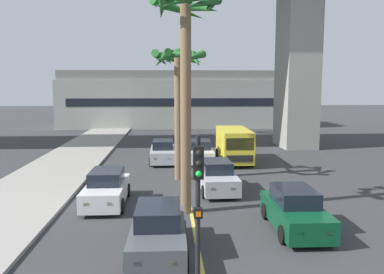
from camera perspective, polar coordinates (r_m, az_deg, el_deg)
The scene contains 15 objects.
sidewalk_left at distance 19.58m, azimuth -24.78°, elevation -8.90°, with size 4.80×80.00×0.15m, color #9E9991.
lane_stripe_center at distance 26.07m, azimuth -1.36°, elevation -4.44°, with size 0.14×56.00×0.01m, color #DBCC4C.
pier_building_backdrop at distance 53.04m, azimuth -2.52°, elevation 5.48°, with size 29.88×8.04×7.36m.
car_queue_front at distance 27.79m, azimuth -4.27°, elevation -2.23°, with size 1.87×4.12×1.56m.
car_queue_second at distance 12.90m, azimuth -4.93°, elevation -13.59°, with size 1.87×4.12×1.56m.
car_queue_third at distance 18.34m, azimuth -12.33°, elevation -7.38°, with size 1.85×4.11×1.56m.
car_queue_fourth at distance 15.38m, azimuth 14.75°, elevation -10.33°, with size 1.87×4.12×1.56m.
car_queue_fifth at distance 27.75m, azimuth 1.24°, elevation -2.22°, with size 1.94×4.15×1.56m.
car_queue_sixth at distance 20.23m, azimuth 3.65°, elevation -5.84°, with size 1.92×4.14×1.56m.
delivery_van at distance 27.82m, azimuth 6.11°, elevation -1.06°, with size 2.23×5.28×2.36m.
traffic_light_median_near at distance 9.25m, azimuth 0.89°, elevation -9.05°, with size 0.24×0.37×4.20m.
palm_tree_near_median at distance 33.72m, azimuth -1.68°, elevation 9.83°, with size 3.52×3.57×8.26m.
palm_tree_mid_median at distance 42.83m, azimuth -1.61°, elevation 9.80°, with size 3.25×3.26×9.24m.
palm_tree_far_median at distance 16.24m, azimuth -0.95°, elevation 13.36°, with size 2.97×2.99×9.09m.
palm_tree_farthest_median at distance 22.20m, azimuth -2.03°, elevation 8.40°, with size 3.11×3.20×7.44m.
Camera 1 is at (-0.96, -1.50, 5.32)m, focal length 36.69 mm.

